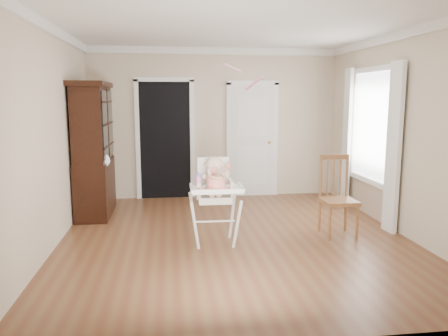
{
  "coord_description": "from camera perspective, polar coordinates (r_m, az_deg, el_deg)",
  "views": [
    {
      "loc": [
        -0.84,
        -5.45,
        1.83
      ],
      "look_at": [
        -0.18,
        -0.26,
        0.98
      ],
      "focal_mm": 35.0,
      "sensor_mm": 36.0,
      "label": 1
    }
  ],
  "objects": [
    {
      "name": "wall_back",
      "position": [
        8.01,
        -1.25,
        5.81
      ],
      "size": [
        4.5,
        0.0,
        4.5
      ],
      "primitive_type": "plane",
      "rotation": [
        1.57,
        0.0,
        0.0
      ],
      "color": "beige",
      "rests_on": "floor"
    },
    {
      "name": "dining_chair",
      "position": [
        6.01,
        14.63,
        -3.88
      ],
      "size": [
        0.44,
        0.44,
        1.06
      ],
      "rotation": [
        0.0,
        0.0,
        0.01
      ],
      "color": "brown",
      "rests_on": "floor"
    },
    {
      "name": "wall_left",
      "position": [
        5.65,
        -21.75,
        3.72
      ],
      "size": [
        0.0,
        5.0,
        5.0
      ],
      "primitive_type": "plane",
      "rotation": [
        1.57,
        0.0,
        1.57
      ],
      "color": "beige",
      "rests_on": "floor"
    },
    {
      "name": "china_cabinet",
      "position": [
        7.02,
        -16.63,
        2.32
      ],
      "size": [
        0.54,
        1.22,
        2.06
      ],
      "color": "black",
      "rests_on": "floor"
    },
    {
      "name": "sippy_cup",
      "position": [
        5.29,
        -3.35,
        -1.55
      ],
      "size": [
        0.07,
        0.07,
        0.18
      ],
      "rotation": [
        0.0,
        0.0,
        -0.02
      ],
      "color": "pink",
      "rests_on": "high_chair"
    },
    {
      "name": "cake",
      "position": [
        5.14,
        -1.04,
        -1.98
      ],
      "size": [
        0.28,
        0.28,
        0.13
      ],
      "color": "silver",
      "rests_on": "high_chair"
    },
    {
      "name": "floor",
      "position": [
        5.81,
        1.43,
        -9.11
      ],
      "size": [
        5.0,
        5.0,
        0.0
      ],
      "primitive_type": "plane",
      "color": "brown",
      "rests_on": "ground"
    },
    {
      "name": "wall_right",
      "position": [
        6.28,
        22.27,
        4.18
      ],
      "size": [
        0.0,
        5.0,
        5.0
      ],
      "primitive_type": "plane",
      "rotation": [
        1.57,
        0.0,
        -1.57
      ],
      "color": "beige",
      "rests_on": "floor"
    },
    {
      "name": "baby",
      "position": [
        5.43,
        -1.26,
        -1.21
      ],
      "size": [
        0.32,
        0.25,
        0.5
      ],
      "rotation": [
        0.0,
        0.0,
        -0.02
      ],
      "color": "beige",
      "rests_on": "high_chair"
    },
    {
      "name": "closet_door",
      "position": [
        8.11,
        3.71,
        3.53
      ],
      "size": [
        0.96,
        0.09,
        2.13
      ],
      "color": "white",
      "rests_on": "wall_back"
    },
    {
      "name": "window_right",
      "position": [
        6.96,
        18.5,
        4.3
      ],
      "size": [
        0.13,
        1.84,
        2.3
      ],
      "color": "white",
      "rests_on": "wall_right"
    },
    {
      "name": "streamer",
      "position": [
        5.91,
        1.13,
        12.92
      ],
      "size": [
        0.18,
        0.47,
        0.15
      ],
      "primitive_type": null,
      "rotation": [
        0.26,
        0.0,
        0.32
      ],
      "color": "pink",
      "rests_on": "ceiling"
    },
    {
      "name": "crown_molding",
      "position": [
        5.57,
        1.54,
        17.61
      ],
      "size": [
        4.5,
        5.0,
        0.12
      ],
      "primitive_type": null,
      "color": "white",
      "rests_on": "ceiling"
    },
    {
      "name": "high_chair",
      "position": [
        5.43,
        -1.25,
        -2.98
      ],
      "size": [
        0.65,
        0.79,
        1.1
      ],
      "rotation": [
        0.0,
        0.0,
        -0.02
      ],
      "color": "white",
      "rests_on": "floor"
    },
    {
      "name": "ceiling",
      "position": [
        5.58,
        1.54,
        18.21
      ],
      "size": [
        5.0,
        5.0,
        0.0
      ],
      "primitive_type": "plane",
      "rotation": [
        3.14,
        0.0,
        0.0
      ],
      "color": "white",
      "rests_on": "wall_back"
    },
    {
      "name": "doorway",
      "position": [
        7.97,
        -7.7,
        3.97
      ],
      "size": [
        1.06,
        0.05,
        2.22
      ],
      "color": "black",
      "rests_on": "wall_back"
    }
  ]
}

